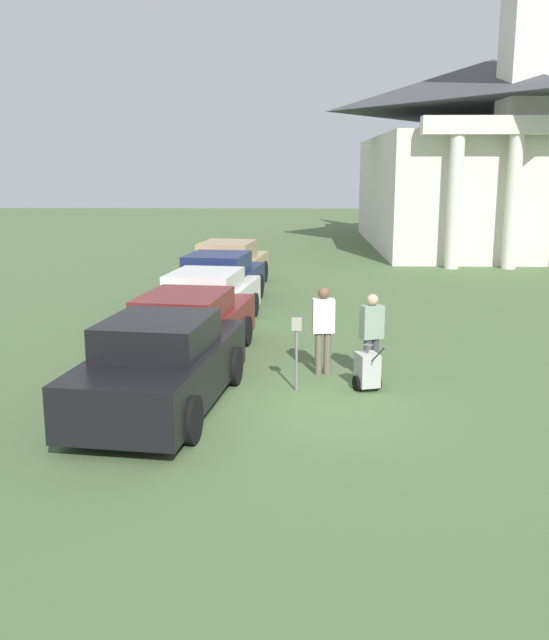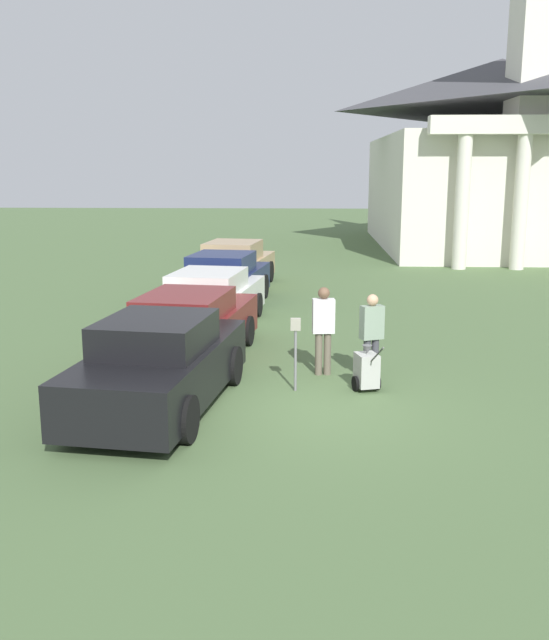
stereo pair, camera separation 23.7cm
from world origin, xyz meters
name	(u,v)px [view 2 (the right image)]	position (x,y,z in m)	size (l,w,h in m)	color
ground_plane	(304,409)	(0.00, 0.00, 0.00)	(120.00, 120.00, 0.00)	#4C663D
parked_car_black	(160,365)	(-2.39, -0.05, 0.73)	(2.45, 4.93, 1.57)	black
parked_car_maroon	(188,330)	(-2.39, 2.77, 0.70)	(2.49, 5.44, 1.48)	maroon
parked_car_white	(210,301)	(-2.39, 6.05, 0.68)	(2.45, 5.22, 1.46)	silver
parked_car_navy	(223,282)	(-2.39, 8.94, 0.72)	(2.46, 4.97, 1.55)	#19234C
parked_car_tan	(234,267)	(-2.39, 12.09, 0.73)	(2.48, 5.14, 1.58)	tan
parking_meter	(296,340)	(-0.16, 0.99, 0.94)	(0.18, 0.09, 1.34)	slate
person_worker	(323,325)	(0.36, 2.04, 0.99)	(0.44, 0.26, 1.73)	#665B4C
person_supervisor	(372,332)	(1.26, 1.74, 0.94)	(0.47, 0.36, 1.65)	#3F3F47
equipment_cart	(367,370)	(1.13, 1.06, 0.39)	(0.53, 1.00, 1.00)	#B2B2AD
church	(499,145)	(9.46, 25.31, 5.05)	(11.55, 17.21, 22.72)	silver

